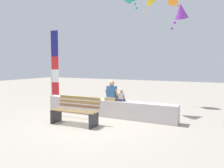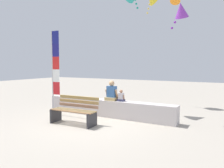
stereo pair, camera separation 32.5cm
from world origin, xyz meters
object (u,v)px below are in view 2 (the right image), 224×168
(person_adult, at_px, (112,93))
(kite_purple, at_px, (181,10))
(person_child, at_px, (121,97))
(park_bench, at_px, (75,111))
(flag_banner, at_px, (55,67))

(person_adult, distance_m, kite_purple, 3.65)
(person_child, bearing_deg, kite_purple, 16.70)
(person_adult, xyz_separation_m, kite_purple, (2.28, 0.57, 2.79))
(park_bench, distance_m, person_adult, 1.61)
(flag_banner, bearing_deg, person_adult, 18.17)
(park_bench, relative_size, person_child, 3.82)
(person_adult, height_order, person_child, person_adult)
(person_adult, bearing_deg, person_child, 0.06)
(park_bench, bearing_deg, flag_banner, 154.54)
(park_bench, bearing_deg, person_child, 55.63)
(flag_banner, relative_size, kite_purple, 3.61)
(person_adult, relative_size, person_child, 1.76)
(flag_banner, distance_m, kite_purple, 4.94)
(flag_banner, bearing_deg, kite_purple, 16.03)
(park_bench, bearing_deg, person_adult, 67.58)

